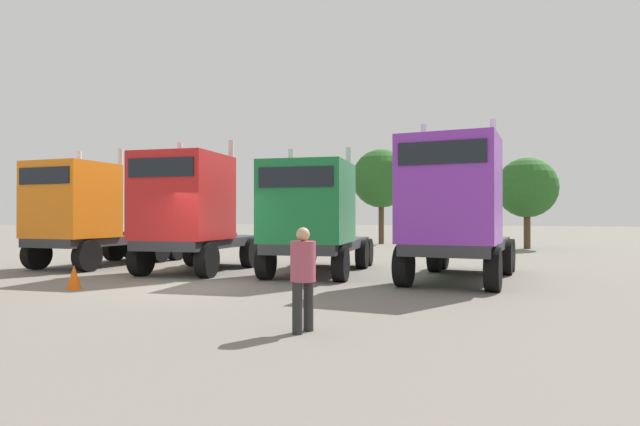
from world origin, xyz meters
TOP-DOWN VIEW (x-y plane):
  - ground at (0.00, 0.00)m, footprint 200.00×200.00m
  - semi_truck_orange at (-6.48, 3.07)m, footprint 2.78×6.21m
  - semi_truck_red at (-1.92, 2.93)m, footprint 3.23×5.92m
  - semi_truck_green at (2.01, 3.68)m, footprint 3.38×6.42m
  - semi_truck_purple at (6.27, 3.39)m, footprint 2.76×6.40m
  - visitor_with_camera at (4.87, -3.54)m, footprint 0.49×0.49m
  - traffic_cone_near at (-2.36, -1.27)m, footprint 0.36×0.36m
  - oak_far_left at (-7.13, 20.89)m, footprint 3.36×3.36m
  - oak_far_centre at (-1.03, 22.68)m, footprint 3.89×3.89m
  - oak_far_right at (8.00, 20.60)m, footprint 3.38×3.38m

SIDE VIEW (x-z plane):
  - ground at x=0.00m, z-range 0.00..0.00m
  - traffic_cone_near at x=-2.36m, z-range 0.00..0.61m
  - visitor_with_camera at x=4.87m, z-range 0.13..1.77m
  - semi_truck_green at x=2.01m, z-range -0.21..3.80m
  - semi_truck_orange at x=-6.48m, z-range -0.24..4.02m
  - semi_truck_purple at x=6.27m, z-range -0.25..4.21m
  - semi_truck_red at x=-1.92m, z-range -0.18..4.17m
  - oak_far_right at x=8.00m, z-range 0.87..6.02m
  - oak_far_left at x=-7.13m, z-range 1.06..6.58m
  - oak_far_centre at x=-1.03m, z-range 1.19..7.50m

